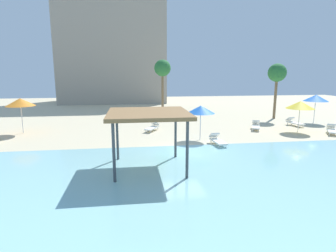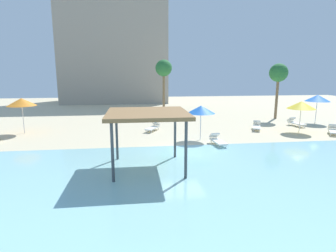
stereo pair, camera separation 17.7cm
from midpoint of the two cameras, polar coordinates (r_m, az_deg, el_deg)
The scene contains 15 objects.
ground_plane at distance 16.94m, azimuth 3.47°, elevation -5.55°, with size 80.00×80.00×0.00m, color beige.
lagoon_water at distance 12.12m, azimuth 8.15°, elevation -12.47°, with size 44.00×13.50×0.04m, color #8CC6CC.
shade_pavilion at distance 13.56m, azimuth -3.94°, elevation 2.18°, with size 3.98×3.98×2.95m.
beach_umbrella_blue_0 at distance 19.89m, azimuth 7.15°, elevation 3.43°, with size 2.05×2.05×2.51m.
beach_umbrella_yellow_1 at distance 24.99m, azimuth 26.28°, elevation 3.94°, with size 2.25×2.25×2.55m.
beach_umbrella_orange_2 at distance 24.76m, azimuth -28.11°, elevation 4.44°, with size 2.24×2.24×2.86m.
beach_umbrella_blue_3 at distance 30.27m, azimuth 28.93°, elevation 5.13°, with size 2.29×2.29×2.75m.
lounge_chair_0 at distance 23.14m, azimuth -2.90°, elevation -0.19°, with size 1.44×1.95×0.74m.
lounge_chair_1 at distance 18.93m, azimuth 10.56°, elevation -2.91°, with size 0.77×1.94×0.74m.
lounge_chair_2 at distance 24.82m, azimuth 18.23°, elevation 0.03°, with size 1.34×1.97×0.74m.
lounge_chair_4 at distance 27.92m, azimuth 25.25°, elevation 0.70°, with size 0.89×1.97×0.74m.
lounge_chair_6 at distance 25.58m, azimuth 31.40°, elevation -0.73°, with size 1.51×1.93×0.74m.
palm_tree_0 at distance 31.18m, azimuth 22.24°, elevation 10.04°, with size 1.90×1.90×5.80m.
palm_tree_1 at distance 31.82m, azimuth -0.74°, elevation 11.74°, with size 1.90×1.90×6.33m.
hotel_block_0 at distance 47.80m, azimuth -10.92°, elevation 14.93°, with size 16.75×9.61×16.45m, color #9E9384.
Camera 2 is at (-2.95, -15.96, 4.84)m, focal length 29.17 mm.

